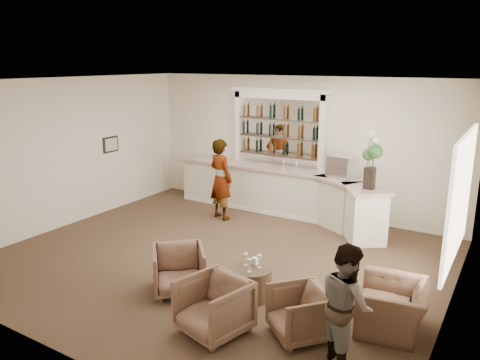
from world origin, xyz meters
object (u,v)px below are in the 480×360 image
(sommelier, at_px, (221,179))
(armchair_far, at_px, (392,307))
(espresso_machine, at_px, (342,167))
(guest, at_px, (346,304))
(flower_vase, at_px, (371,157))
(cocktail_table, at_px, (251,283))
(armchair_center, at_px, (214,307))
(bar_counter, at_px, (282,192))
(armchair_left, at_px, (179,270))
(armchair_right, at_px, (300,313))

(sommelier, height_order, armchair_far, sommelier)
(armchair_far, distance_m, espresso_machine, 4.33)
(guest, bearing_deg, flower_vase, -32.10)
(cocktail_table, relative_size, armchair_center, 0.75)
(bar_counter, height_order, armchair_left, bar_counter)
(bar_counter, relative_size, guest, 3.69)
(armchair_center, height_order, armchair_far, armchair_center)
(sommelier, bearing_deg, armchair_far, 167.76)
(armchair_center, bearing_deg, armchair_left, 163.91)
(bar_counter, height_order, guest, guest)
(armchair_center, xyz_separation_m, armchair_far, (2.05, 1.37, -0.06))
(armchair_left, xyz_separation_m, armchair_far, (3.20, 0.69, -0.04))
(armchair_right, distance_m, armchair_far, 1.31)
(flower_vase, bearing_deg, cocktail_table, -104.25)
(guest, relative_size, armchair_right, 2.03)
(armchair_left, xyz_separation_m, armchair_right, (2.20, -0.15, -0.03))
(armchair_right, bearing_deg, armchair_far, 80.49)
(bar_counter, bearing_deg, armchair_center, -73.40)
(armchair_right, bearing_deg, bar_counter, 160.10)
(cocktail_table, xyz_separation_m, armchair_far, (2.11, 0.25, 0.09))
(espresso_machine, bearing_deg, cocktail_table, -76.67)
(flower_vase, bearing_deg, guest, -76.75)
(armchair_right, bearing_deg, flower_vase, 134.80)
(armchair_center, distance_m, armchair_far, 2.47)
(armchair_center, bearing_deg, cocktail_table, 107.61)
(cocktail_table, bearing_deg, guest, -23.71)
(guest, bearing_deg, armchair_far, -62.87)
(cocktail_table, bearing_deg, sommelier, 130.78)
(sommelier, bearing_deg, armchair_right, 153.81)
(armchair_right, bearing_deg, armchair_center, -112.29)
(bar_counter, height_order, armchair_far, bar_counter)
(sommelier, xyz_separation_m, armchair_left, (1.46, -3.40, -0.58))
(armchair_far, bearing_deg, cocktail_table, -92.61)
(bar_counter, height_order, flower_vase, flower_vase)
(bar_counter, height_order, armchair_right, bar_counter)
(armchair_left, relative_size, armchair_right, 1.08)
(espresso_machine, relative_size, flower_vase, 0.47)
(bar_counter, distance_m, guest, 5.74)
(bar_counter, distance_m, cocktail_table, 4.22)
(bar_counter, xyz_separation_m, armchair_center, (1.51, -5.07, -0.18))
(bar_counter, distance_m, sommelier, 1.53)
(armchair_far, xyz_separation_m, espresso_machine, (-2.07, 3.65, 1.05))
(armchair_left, xyz_separation_m, flower_vase, (1.92, 3.72, 1.42))
(armchair_center, relative_size, armchair_right, 1.13)
(flower_vase, bearing_deg, bar_counter, 163.49)
(armchair_center, bearing_deg, espresso_machine, 104.67)
(armchair_left, distance_m, armchair_right, 2.20)
(sommelier, distance_m, armchair_center, 4.88)
(bar_counter, relative_size, sommelier, 3.00)
(cocktail_table, bearing_deg, espresso_machine, 89.39)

